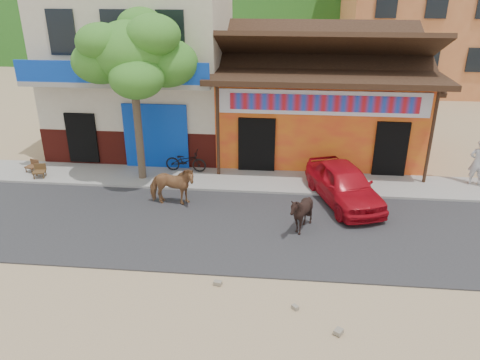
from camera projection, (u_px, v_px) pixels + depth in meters
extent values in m
plane|color=#9E825B|center=(253.00, 278.00, 11.91)|extent=(120.00, 120.00, 0.00)
cube|color=#28282B|center=(259.00, 229.00, 14.18)|extent=(60.00, 5.00, 0.04)
cube|color=gray|center=(265.00, 181.00, 17.35)|extent=(60.00, 2.00, 0.12)
cube|color=orange|center=(317.00, 109.00, 20.12)|extent=(8.00, 6.00, 3.60)
cube|color=beige|center=(144.00, 66.00, 20.12)|extent=(7.00, 6.00, 7.00)
imported|color=#97653C|center=(172.00, 186.00, 15.41)|extent=(1.59, 0.73, 1.34)
imported|color=black|center=(301.00, 213.00, 13.78)|extent=(1.42, 1.36, 1.24)
imported|color=#B60D19|center=(344.00, 184.00, 15.58)|extent=(2.73, 4.17, 1.32)
imported|color=black|center=(186.00, 161.00, 17.96)|extent=(1.62, 0.64, 0.84)
imported|color=silver|center=(478.00, 162.00, 16.68)|extent=(0.65, 0.46, 1.69)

